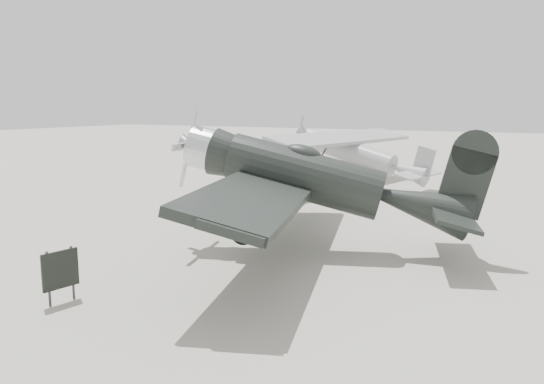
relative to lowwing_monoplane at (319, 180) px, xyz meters
The scene contains 4 objects.
ground 2.77m from the lowwing_monoplane, 98.24° to the right, with size 160.00×160.00×0.00m, color #A39F90.
lowwing_monoplane is the anchor object (origin of this frame).
highwing_monoplane 13.31m from the lowwing_monoplane, 104.93° to the left, with size 8.29×11.60×3.28m.
sign_board 7.50m from the lowwing_monoplane, 116.91° to the right, with size 0.22×0.84×1.23m.
Camera 1 is at (6.30, -12.51, 4.32)m, focal length 35.00 mm.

